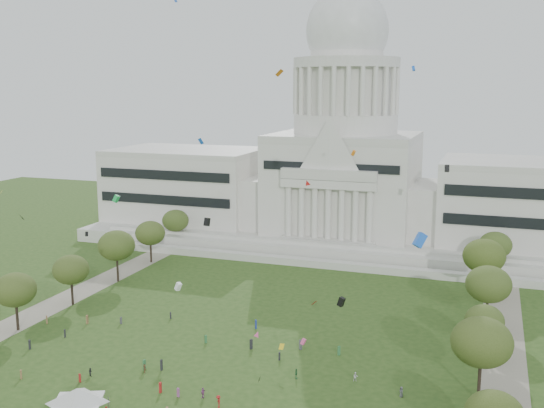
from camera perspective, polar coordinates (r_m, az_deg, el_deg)
ground at (r=104.41m, az=-8.59°, el=-17.45°), size 400.00×400.00×0.00m
capitol at (r=201.40m, az=6.47°, el=2.87°), size 160.00×64.50×91.30m
path_left at (r=152.36m, az=-19.50°, el=-8.79°), size 8.00×160.00×0.04m
path_right at (r=121.37m, az=20.02°, el=-13.84°), size 8.00×160.00×0.04m
row_tree_l_2 at (r=138.78m, az=-22.03°, el=-7.15°), size 8.42×8.42×11.97m
row_tree_r_2 at (r=106.00m, az=18.29°, el=-11.69°), size 9.55×9.55×13.58m
row_tree_l_3 at (r=150.54m, az=-17.59°, el=-5.64°), size 8.12×8.12×11.55m
row_tree_r_3 at (r=122.87m, az=18.51°, el=-9.89°), size 7.01×7.01×9.98m
row_tree_l_4 at (r=164.83m, az=-13.77°, el=-3.64°), size 9.29×9.29×13.21m
row_tree_r_4 at (r=136.95m, az=18.84°, el=-6.83°), size 9.19×9.19×13.06m
row_tree_l_5 at (r=180.99m, az=-10.86°, el=-2.58°), size 8.33×8.33×11.85m
row_tree_r_5 at (r=156.20m, az=18.48°, el=-4.46°), size 9.82×9.82×13.96m
row_tree_l_6 at (r=197.26m, az=-8.65°, el=-1.48°), size 8.19×8.19×11.64m
row_tree_r_6 at (r=173.97m, az=19.38°, el=-3.50°), size 8.42×8.42×11.97m
event_tent at (r=101.50m, az=-17.08°, el=-16.07°), size 12.47×12.47×5.30m
person_0 at (r=107.48m, az=11.52°, el=-16.17°), size 0.95×1.00×1.73m
person_2 at (r=111.31m, az=7.50°, el=-15.10°), size 0.92×0.77×1.62m
person_3 at (r=102.81m, az=-4.83°, el=-17.22°), size 1.22×1.42×1.96m
person_4 at (r=105.76m, az=-6.20°, el=-16.48°), size 0.89×1.15×1.73m
person_5 at (r=115.56m, az=-11.35°, el=-14.24°), size 1.29×1.51×1.56m
person_8 at (r=116.50m, az=-15.97°, el=-14.27°), size 0.81×0.66×1.45m
person_10 at (r=111.32m, az=2.18°, el=-14.96°), size 0.75×1.13×1.79m
distant_crowd at (r=120.52m, az=-10.64°, el=-13.09°), size 61.79×38.74×1.94m
kite_swarm at (r=102.21m, az=-5.95°, el=-0.46°), size 76.93×103.63×65.47m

